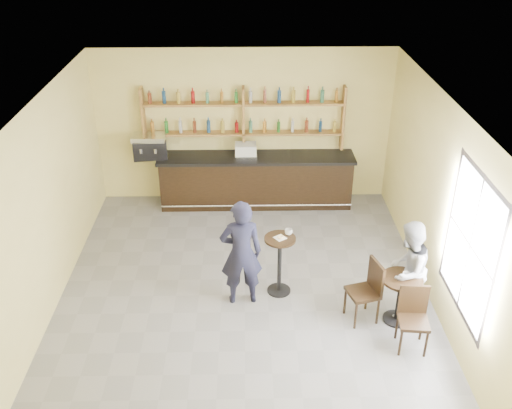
{
  "coord_description": "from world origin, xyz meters",
  "views": [
    {
      "loc": [
        0.04,
        -7.48,
        5.78
      ],
      "look_at": [
        0.2,
        0.8,
        1.25
      ],
      "focal_mm": 40.0,
      "sensor_mm": 36.0,
      "label": 1
    }
  ],
  "objects_px": {
    "espresso_machine": "(150,146)",
    "bar_counter": "(256,180)",
    "man_main": "(241,253)",
    "patron_second": "(407,270)",
    "chair_west": "(363,292)",
    "pedestal_table": "(279,265)",
    "pastry_case": "(246,150)",
    "cafe_table": "(399,299)",
    "chair_south": "(413,321)"
  },
  "relations": [
    {
      "from": "man_main",
      "to": "bar_counter",
      "type": "bearing_deg",
      "value": -101.02
    },
    {
      "from": "pastry_case",
      "to": "cafe_table",
      "type": "xyz_separation_m",
      "value": [
        2.3,
        -3.81,
        -0.82
      ]
    },
    {
      "from": "pedestal_table",
      "to": "patron_second",
      "type": "relative_size",
      "value": 0.65
    },
    {
      "from": "pastry_case",
      "to": "bar_counter",
      "type": "bearing_deg",
      "value": -1.75
    },
    {
      "from": "man_main",
      "to": "chair_south",
      "type": "height_order",
      "value": "man_main"
    },
    {
      "from": "cafe_table",
      "to": "chair_west",
      "type": "bearing_deg",
      "value": 174.81
    },
    {
      "from": "bar_counter",
      "to": "pastry_case",
      "type": "xyz_separation_m",
      "value": [
        -0.21,
        0.0,
        0.67
      ]
    },
    {
      "from": "cafe_table",
      "to": "chair_south",
      "type": "relative_size",
      "value": 0.82
    },
    {
      "from": "pastry_case",
      "to": "chair_west",
      "type": "bearing_deg",
      "value": -66.88
    },
    {
      "from": "espresso_machine",
      "to": "patron_second",
      "type": "height_order",
      "value": "patron_second"
    },
    {
      "from": "espresso_machine",
      "to": "cafe_table",
      "type": "bearing_deg",
      "value": -50.11
    },
    {
      "from": "man_main",
      "to": "patron_second",
      "type": "distance_m",
      "value": 2.53
    },
    {
      "from": "pedestal_table",
      "to": "chair_west",
      "type": "distance_m",
      "value": 1.41
    },
    {
      "from": "patron_second",
      "to": "espresso_machine",
      "type": "bearing_deg",
      "value": -93.93
    },
    {
      "from": "bar_counter",
      "to": "pedestal_table",
      "type": "height_order",
      "value": "bar_counter"
    },
    {
      "from": "pastry_case",
      "to": "chair_south",
      "type": "height_order",
      "value": "pastry_case"
    },
    {
      "from": "man_main",
      "to": "cafe_table",
      "type": "height_order",
      "value": "man_main"
    },
    {
      "from": "cafe_table",
      "to": "chair_south",
      "type": "xyz_separation_m",
      "value": [
        0.05,
        -0.6,
        0.09
      ]
    },
    {
      "from": "pastry_case",
      "to": "cafe_table",
      "type": "bearing_deg",
      "value": -60.71
    },
    {
      "from": "bar_counter",
      "to": "patron_second",
      "type": "bearing_deg",
      "value": -58.65
    },
    {
      "from": "patron_second",
      "to": "chair_west",
      "type": "bearing_deg",
      "value": -42.16
    },
    {
      "from": "bar_counter",
      "to": "cafe_table",
      "type": "xyz_separation_m",
      "value": [
        2.09,
        -3.81,
        -0.15
      ]
    },
    {
      "from": "pastry_case",
      "to": "pedestal_table",
      "type": "height_order",
      "value": "pastry_case"
    },
    {
      "from": "bar_counter",
      "to": "chair_west",
      "type": "relative_size",
      "value": 3.99
    },
    {
      "from": "chair_west",
      "to": "cafe_table",
      "type": "bearing_deg",
      "value": 68.61
    },
    {
      "from": "pastry_case",
      "to": "patron_second",
      "type": "distance_m",
      "value": 4.37
    },
    {
      "from": "man_main",
      "to": "pastry_case",
      "type": "bearing_deg",
      "value": -97.38
    },
    {
      "from": "man_main",
      "to": "cafe_table",
      "type": "bearing_deg",
      "value": 161.35
    },
    {
      "from": "espresso_machine",
      "to": "bar_counter",
      "type": "bearing_deg",
      "value": -8.01
    },
    {
      "from": "pedestal_table",
      "to": "pastry_case",
      "type": "bearing_deg",
      "value": 99.75
    },
    {
      "from": "chair_west",
      "to": "chair_south",
      "type": "relative_size",
      "value": 1.04
    },
    {
      "from": "pedestal_table",
      "to": "patron_second",
      "type": "height_order",
      "value": "patron_second"
    },
    {
      "from": "bar_counter",
      "to": "chair_west",
      "type": "height_order",
      "value": "bar_counter"
    },
    {
      "from": "bar_counter",
      "to": "espresso_machine",
      "type": "xyz_separation_m",
      "value": [
        -2.14,
        0.0,
        0.78
      ]
    },
    {
      "from": "bar_counter",
      "to": "chair_south",
      "type": "bearing_deg",
      "value": -64.18
    },
    {
      "from": "pastry_case",
      "to": "cafe_table",
      "type": "relative_size",
      "value": 0.56
    },
    {
      "from": "espresso_machine",
      "to": "pastry_case",
      "type": "xyz_separation_m",
      "value": [
        1.93,
        0.0,
        -0.1
      ]
    },
    {
      "from": "chair_west",
      "to": "pedestal_table",
      "type": "bearing_deg",
      "value": -136.36
    },
    {
      "from": "espresso_machine",
      "to": "chair_west",
      "type": "xyz_separation_m",
      "value": [
        3.67,
        -3.76,
        -0.82
      ]
    },
    {
      "from": "cafe_table",
      "to": "bar_counter",
      "type": "bearing_deg",
      "value": 118.67
    },
    {
      "from": "bar_counter",
      "to": "pastry_case",
      "type": "distance_m",
      "value": 0.71
    },
    {
      "from": "patron_second",
      "to": "pedestal_table",
      "type": "bearing_deg",
      "value": -70.79
    },
    {
      "from": "pastry_case",
      "to": "cafe_table",
      "type": "distance_m",
      "value": 4.53
    },
    {
      "from": "espresso_machine",
      "to": "patron_second",
      "type": "relative_size",
      "value": 0.41
    },
    {
      "from": "chair_west",
      "to": "patron_second",
      "type": "relative_size",
      "value": 0.63
    },
    {
      "from": "pastry_case",
      "to": "patron_second",
      "type": "height_order",
      "value": "patron_second"
    },
    {
      "from": "chair_west",
      "to": "pastry_case",
      "type": "bearing_deg",
      "value": -171.33
    },
    {
      "from": "espresso_machine",
      "to": "man_main",
      "type": "relative_size",
      "value": 0.37
    },
    {
      "from": "chair_west",
      "to": "man_main",
      "type": "bearing_deg",
      "value": -121.19
    },
    {
      "from": "pedestal_table",
      "to": "man_main",
      "type": "bearing_deg",
      "value": -160.32
    }
  ]
}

